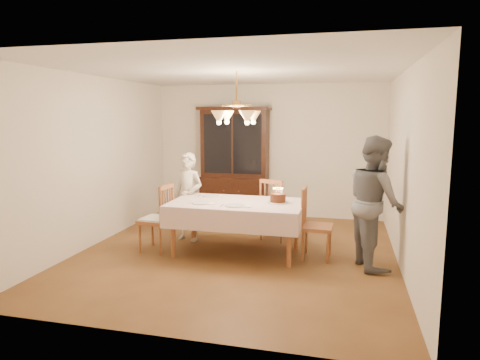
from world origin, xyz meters
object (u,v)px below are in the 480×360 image
(china_hutch, at_px, (235,164))
(elderly_woman, at_px, (188,197))
(dining_table, at_px, (237,207))
(birthday_cake, at_px, (278,198))
(chair_far_side, at_px, (276,212))

(china_hutch, distance_m, elderly_woman, 1.86)
(dining_table, distance_m, china_hutch, 2.37)
(birthday_cake, bearing_deg, elderly_woman, 166.40)
(china_hutch, bearing_deg, elderly_woman, -99.27)
(elderly_woman, bearing_deg, birthday_cake, 1.40)
(chair_far_side, bearing_deg, elderly_woman, -164.39)
(china_hutch, height_order, chair_far_side, china_hutch)
(birthday_cake, bearing_deg, china_hutch, 119.06)
(dining_table, bearing_deg, birthday_cake, 8.46)
(elderly_woman, bearing_deg, chair_far_side, 30.62)
(china_hutch, xyz_separation_m, elderly_woman, (-0.29, -1.80, -0.33))
(dining_table, distance_m, chair_far_side, 0.97)
(elderly_woman, xyz_separation_m, birthday_cake, (1.50, -0.36, 0.12))
(dining_table, relative_size, chair_far_side, 1.90)
(china_hutch, height_order, birthday_cake, china_hutch)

